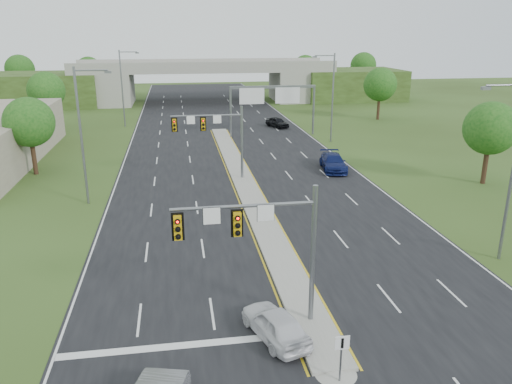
{
  "coord_description": "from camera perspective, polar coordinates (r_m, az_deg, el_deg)",
  "views": [
    {
      "loc": [
        -6.03,
        -20.59,
        13.59
      ],
      "look_at": [
        -0.82,
        11.64,
        3.0
      ],
      "focal_mm": 35.0,
      "sensor_mm": 36.0,
      "label": 1
    }
  ],
  "objects": [
    {
      "name": "tree_back_b",
      "position": [
        116.27,
        -18.56,
        13.08
      ],
      "size": [
        5.6,
        5.6,
        8.32
      ],
      "color": "#382316",
      "rests_on": "ground"
    },
    {
      "name": "lightpole_r_near",
      "position": [
        32.93,
        27.12,
        2.83
      ],
      "size": [
        2.85,
        0.25,
        11.0
      ],
      "color": "slate",
      "rests_on": "ground"
    },
    {
      "name": "lightpole_r_far",
      "position": [
        64.04,
        8.6,
        11.06
      ],
      "size": [
        2.85,
        0.25,
        11.0
      ],
      "color": "slate",
      "rests_on": "ground"
    },
    {
      "name": "tree_r_mid",
      "position": [
        82.49,
        14.0,
        11.83
      ],
      "size": [
        5.2,
        5.2,
        8.12
      ],
      "color": "#382316",
      "rests_on": "ground"
    },
    {
      "name": "car_white",
      "position": [
        23.72,
        2.23,
        -14.8
      ],
      "size": [
        3.0,
        4.65,
        1.47
      ],
      "primitive_type": "imported",
      "rotation": [
        0.0,
        0.0,
        3.46
      ],
      "color": "silver",
      "rests_on": "road"
    },
    {
      "name": "sign_gantry",
      "position": [
        67.25,
        1.81,
        10.83
      ],
      "size": [
        11.58,
        0.44,
        6.67
      ],
      "color": "slate",
      "rests_on": "ground"
    },
    {
      "name": "tree_back_a",
      "position": [
        119.22,
        -25.38,
        12.57
      ],
      "size": [
        6.0,
        6.0,
        8.85
      ],
      "color": "#382316",
      "rests_on": "ground"
    },
    {
      "name": "lane_markings",
      "position": [
        51.61,
        -2.84,
        2.71
      ],
      "size": [
        23.72,
        160.0,
        0.01
      ],
      "color": "gold",
      "rests_on": "road"
    },
    {
      "name": "tree_l_near",
      "position": [
        53.15,
        -24.51,
        7.26
      ],
      "size": [
        4.8,
        4.8,
        7.6
      ],
      "color": "#382316",
      "rests_on": "ground"
    },
    {
      "name": "tree_r_near",
      "position": [
        50.04,
        25.23,
        6.59
      ],
      "size": [
        4.8,
        4.8,
        7.6
      ],
      "color": "#382316",
      "rests_on": "ground"
    },
    {
      "name": "lightpole_l_far",
      "position": [
        76.3,
        -14.93,
        11.75
      ],
      "size": [
        2.85,
        0.25,
        11.0
      ],
      "color": "slate",
      "rests_on": "ground"
    },
    {
      "name": "car_far_b",
      "position": [
        51.38,
        8.82,
        3.37
      ],
      "size": [
        3.03,
        5.84,
        1.62
      ],
      "primitive_type": "imported",
      "rotation": [
        0.0,
        0.0,
        -0.14
      ],
      "color": "#0C1548",
      "rests_on": "road"
    },
    {
      "name": "tree_back_d",
      "position": [
        123.0,
        12.16,
        13.97
      ],
      "size": [
        6.0,
        6.0,
        8.85
      ],
      "color": "#382316",
      "rests_on": "ground"
    },
    {
      "name": "lightpole_l_mid",
      "position": [
        41.91,
        -19.16,
        6.69
      ],
      "size": [
        2.85,
        0.25,
        11.0
      ],
      "color": "slate",
      "rests_on": "ground"
    },
    {
      "name": "tree_l_mid",
      "position": [
        78.11,
        -22.86,
        10.65
      ],
      "size": [
        5.2,
        5.2,
        8.12
      ],
      "color": "#382316",
      "rests_on": "ground"
    },
    {
      "name": "tree_back_c",
      "position": [
        118.73,
        5.64,
        13.98
      ],
      "size": [
        5.6,
        5.6,
        8.32
      ],
      "color": "#382316",
      "rests_on": "ground"
    },
    {
      "name": "road",
      "position": [
        57.54,
        -2.93,
        4.29
      ],
      "size": [
        24.0,
        160.0,
        0.02
      ],
      "primitive_type": "cube",
      "color": "black",
      "rests_on": "ground"
    },
    {
      "name": "car_far_c",
      "position": [
        74.06,
        2.45,
        7.97
      ],
      "size": [
        3.29,
        4.61,
        1.46
      ],
      "primitive_type": "imported",
      "rotation": [
        0.0,
        0.0,
        0.41
      ],
      "color": "black",
      "rests_on": "road"
    },
    {
      "name": "keep_right_sign",
      "position": [
        20.98,
        9.75,
        -17.46
      ],
      "size": [
        0.6,
        0.13,
        2.2
      ],
      "color": "slate",
      "rests_on": "ground"
    },
    {
      "name": "median",
      "position": [
        46.02,
        -1.26,
        0.92
      ],
      "size": [
        2.0,
        54.0,
        0.16
      ],
      "primitive_type": "cube",
      "color": "gray",
      "rests_on": "road"
    },
    {
      "name": "ground",
      "position": [
        25.39,
        6.22,
        -14.5
      ],
      "size": [
        240.0,
        240.0,
        0.0
      ],
      "primitive_type": "plane",
      "color": "#2F3F16",
      "rests_on": "ground"
    },
    {
      "name": "overpass",
      "position": [
        101.27,
        -5.87,
        12.19
      ],
      "size": [
        80.0,
        14.0,
        8.1
      ],
      "color": "gray",
      "rests_on": "ground"
    },
    {
      "name": "median_nose",
      "position": [
        22.21,
        9.09,
        -19.68
      ],
      "size": [
        2.0,
        2.0,
        0.16
      ],
      "primitive_type": "cone",
      "color": "gray",
      "rests_on": "road"
    },
    {
      "name": "signal_mast_far",
      "position": [
        46.52,
        -4.41,
        6.93
      ],
      "size": [
        6.62,
        0.6,
        7.0
      ],
      "color": "slate",
      "rests_on": "ground"
    },
    {
      "name": "signal_mast_near",
      "position": [
        22.66,
        1.12,
        -5.06
      ],
      "size": [
        6.62,
        0.6,
        7.0
      ],
      "color": "slate",
      "rests_on": "ground"
    }
  ]
}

